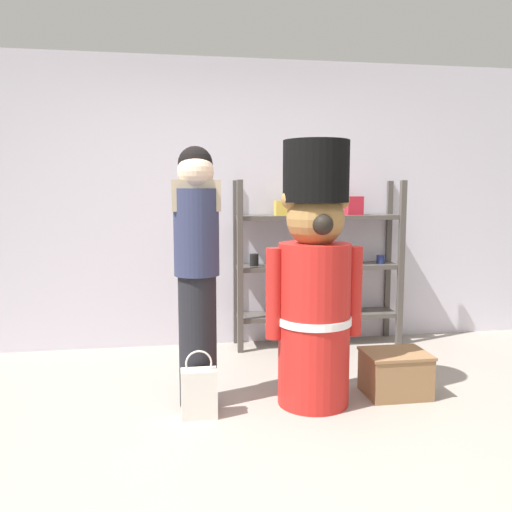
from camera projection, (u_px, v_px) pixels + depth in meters
The scene contains 7 objects.
ground_plane at pixel (272, 452), 2.90m from camera, with size 6.40×6.40×0.00m, color #9E9389.
back_wall at pixel (227, 204), 4.90m from camera, with size 6.40×0.12×2.60m, color silver.
merchandise_shelf at pixel (318, 263), 4.88m from camera, with size 1.54×0.35×1.52m.
teddy_bear_guard at pixel (315, 281), 3.48m from camera, with size 0.65×0.49×1.74m.
person_shopper at pixel (197, 266), 3.45m from camera, with size 0.31×0.29×1.71m.
shopping_bag at pixel (199, 392), 3.33m from camera, with size 0.22×0.12×0.44m.
display_crate at pixel (395, 373), 3.71m from camera, with size 0.44×0.36×0.31m.
Camera 1 is at (-0.53, -2.70, 1.42)m, focal length 37.23 mm.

